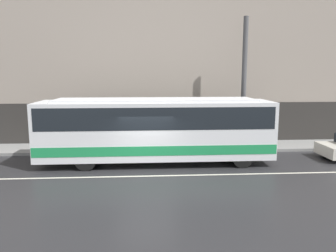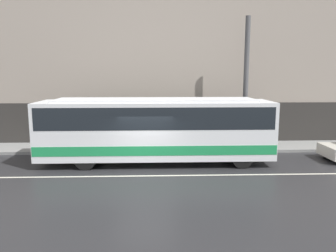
% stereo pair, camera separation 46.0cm
% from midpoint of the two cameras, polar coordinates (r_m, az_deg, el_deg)
% --- Properties ---
extents(ground_plane, '(60.00, 60.00, 0.00)m').
position_cam_midpoint_polar(ground_plane, '(14.44, -3.08, -8.68)').
color(ground_plane, '#262628').
extents(sidewalk, '(60.00, 2.55, 0.16)m').
position_cam_midpoint_polar(sidewalk, '(19.52, -2.83, -3.72)').
color(sidewalk, gray).
rests_on(sidewalk, ground_plane).
extents(building_facade, '(60.00, 0.35, 10.47)m').
position_cam_midpoint_polar(building_facade, '(20.46, -2.90, 10.88)').
color(building_facade, gray).
rests_on(building_facade, ground_plane).
extents(lane_stripe, '(54.00, 0.14, 0.01)m').
position_cam_midpoint_polar(lane_stripe, '(14.44, -3.08, -8.67)').
color(lane_stripe, beige).
rests_on(lane_stripe, ground_plane).
extents(transit_bus, '(11.34, 2.61, 3.20)m').
position_cam_midpoint_polar(transit_bus, '(16.15, -1.31, -0.18)').
color(transit_bus, white).
rests_on(transit_bus, ground_plane).
extents(utility_pole_near, '(0.28, 0.28, 7.41)m').
position_cam_midpoint_polar(utility_pole_near, '(19.33, 14.06, 7.22)').
color(utility_pole_near, '#4C4C4F').
rests_on(utility_pole_near, sidewalk).
extents(pedestrian_waiting, '(0.36, 0.36, 1.72)m').
position_cam_midpoint_polar(pedestrian_waiting, '(18.95, -2.65, -1.37)').
color(pedestrian_waiting, '#1E5933').
rests_on(pedestrian_waiting, sidewalk).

